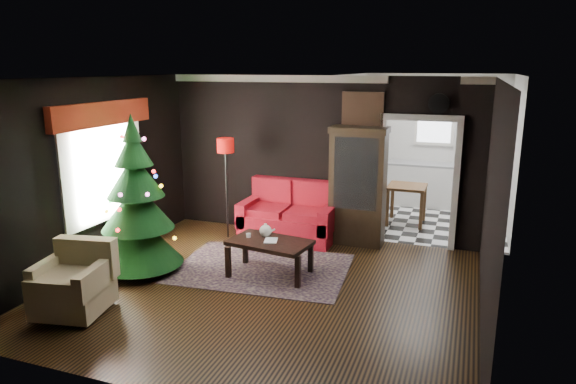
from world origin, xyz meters
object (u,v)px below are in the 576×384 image
(christmas_tree, at_px, (137,202))
(teapot, at_px, (266,230))
(curio_cabinet, at_px, (358,189))
(armchair, at_px, (72,278))
(floor_lamp, at_px, (227,191))
(wall_clock, at_px, (439,104))
(kitchen_table, at_px, (406,204))
(loveseat, at_px, (289,212))
(coffee_table, at_px, (270,258))

(christmas_tree, bearing_deg, teapot, 19.89)
(curio_cabinet, xyz_separation_m, armchair, (-2.68, -3.73, -0.49))
(floor_lamp, relative_size, wall_clock, 5.82)
(wall_clock, bearing_deg, floor_lamp, -169.38)
(armchair, xyz_separation_m, kitchen_table, (3.33, 5.16, -0.09))
(teapot, height_order, wall_clock, wall_clock)
(loveseat, height_order, wall_clock, wall_clock)
(curio_cabinet, relative_size, christmas_tree, 0.80)
(armchair, distance_m, wall_clock, 5.83)
(curio_cabinet, xyz_separation_m, kitchen_table, (0.65, 1.43, -0.57))
(teapot, bearing_deg, loveseat, 96.29)
(armchair, height_order, wall_clock, wall_clock)
(loveseat, height_order, teapot, loveseat)
(coffee_table, bearing_deg, kitchen_table, 64.93)
(christmas_tree, bearing_deg, wall_clock, 32.24)
(floor_lamp, distance_m, teapot, 1.73)
(coffee_table, xyz_separation_m, kitchen_table, (1.52, 3.24, 0.11))
(loveseat, height_order, curio_cabinet, curio_cabinet)
(coffee_table, bearing_deg, curio_cabinet, 64.43)
(christmas_tree, bearing_deg, kitchen_table, 47.81)
(christmas_tree, xyz_separation_m, teapot, (1.74, 0.63, -0.43))
(curio_cabinet, relative_size, coffee_table, 1.67)
(armchair, height_order, coffee_table, armchair)
(wall_clock, height_order, kitchen_table, wall_clock)
(teapot, xyz_separation_m, kitchen_table, (1.64, 3.10, -0.25))
(kitchen_table, bearing_deg, christmas_tree, -132.19)
(floor_lamp, xyz_separation_m, armchair, (-0.47, -3.27, -0.37))
(curio_cabinet, relative_size, floor_lamp, 1.02)
(curio_cabinet, height_order, kitchen_table, curio_cabinet)
(curio_cabinet, height_order, christmas_tree, christmas_tree)
(armchair, distance_m, kitchen_table, 6.14)
(curio_cabinet, distance_m, kitchen_table, 1.67)
(christmas_tree, bearing_deg, armchair, -88.16)
(loveseat, distance_m, teapot, 1.46)
(armchair, bearing_deg, christmas_tree, 81.19)
(armchair, relative_size, kitchen_table, 1.11)
(floor_lamp, relative_size, christmas_tree, 0.79)
(teapot, xyz_separation_m, wall_clock, (2.19, 1.85, 1.76))
(curio_cabinet, distance_m, floor_lamp, 2.26)
(curio_cabinet, xyz_separation_m, wall_clock, (1.20, 0.18, 1.43))
(armchair, xyz_separation_m, coffee_table, (1.82, 1.91, -0.19))
(loveseat, relative_size, teapot, 8.33)
(coffee_table, relative_size, wall_clock, 3.56)
(curio_cabinet, distance_m, christmas_tree, 3.57)
(armchair, height_order, kitchen_table, armchair)
(loveseat, relative_size, christmas_tree, 0.72)
(loveseat, xyz_separation_m, floor_lamp, (-1.06, -0.24, 0.33))
(curio_cabinet, distance_m, teapot, 1.97)
(loveseat, distance_m, curio_cabinet, 1.25)
(coffee_table, distance_m, kitchen_table, 3.58)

